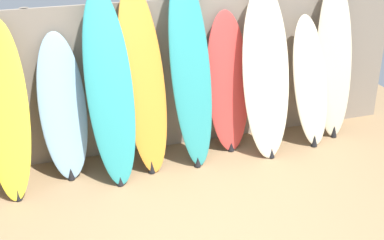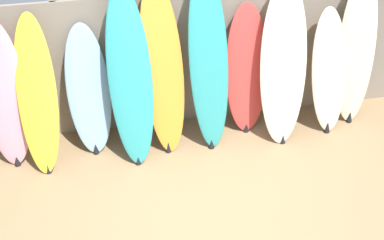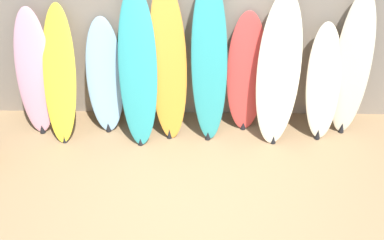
# 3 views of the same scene
# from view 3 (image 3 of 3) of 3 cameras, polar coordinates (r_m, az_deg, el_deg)

# --- Properties ---
(ground) EXTENTS (7.68, 7.68, 0.00)m
(ground) POSITION_cam_3_polar(r_m,az_deg,el_deg) (5.00, -0.40, -12.46)
(ground) COLOR #8E704C
(fence_back) EXTENTS (6.08, 0.11, 1.80)m
(fence_back) POSITION_cam_3_polar(r_m,az_deg,el_deg) (6.00, -0.02, 8.14)
(fence_back) COLOR gray
(fence_back) RESTS_ON ground
(surfboard_pink_0) EXTENTS (0.55, 0.53, 1.72)m
(surfboard_pink_0) POSITION_cam_3_polar(r_m,az_deg,el_deg) (6.13, -20.30, 5.84)
(surfboard_pink_0) COLOR pink
(surfboard_pink_0) RESTS_ON ground
(surfboard_yellow_1) EXTENTS (0.49, 0.77, 1.76)m
(surfboard_yellow_1) POSITION_cam_3_polar(r_m,az_deg,el_deg) (5.93, -17.24, 5.57)
(surfboard_yellow_1) COLOR yellow
(surfboard_yellow_1) RESTS_ON ground
(surfboard_skyblue_2) EXTENTS (0.52, 0.50, 1.57)m
(surfboard_skyblue_2) POSITION_cam_3_polar(r_m,az_deg,el_deg) (5.95, -11.55, 5.62)
(surfboard_skyblue_2) COLOR #8CB7D6
(surfboard_skyblue_2) RESTS_ON ground
(surfboard_teal_3) EXTENTS (0.53, 0.75, 2.02)m
(surfboard_teal_3) POSITION_cam_3_polar(r_m,az_deg,el_deg) (5.59, -7.23, 6.67)
(surfboard_teal_3) COLOR teal
(surfboard_teal_3) RESTS_ON ground
(surfboard_orange_4) EXTENTS (0.56, 0.66, 2.05)m
(surfboard_orange_4) POSITION_cam_3_polar(r_m,az_deg,el_deg) (5.63, -3.19, 7.23)
(surfboard_orange_4) COLOR orange
(surfboard_orange_4) RESTS_ON ground
(surfboard_teal_5) EXTENTS (0.54, 0.65, 2.16)m
(surfboard_teal_5) POSITION_cam_3_polar(r_m,az_deg,el_deg) (5.57, 2.33, 7.66)
(surfboard_teal_5) COLOR teal
(surfboard_teal_5) RESTS_ON ground
(surfboard_red_6) EXTENTS (0.55, 0.41, 1.66)m
(surfboard_red_6) POSITION_cam_3_polar(r_m,az_deg,el_deg) (5.85, 7.25, 6.11)
(surfboard_red_6) COLOR #D13D38
(surfboard_red_6) RESTS_ON ground
(surfboard_cream_7) EXTENTS (0.63, 0.72, 1.96)m
(surfboard_cream_7) POSITION_cam_3_polar(r_m,az_deg,el_deg) (5.68, 11.46, 6.31)
(surfboard_cream_7) COLOR beige
(surfboard_cream_7) RESTS_ON ground
(surfboard_cream_8) EXTENTS (0.54, 0.60, 1.56)m
(surfboard_cream_8) POSITION_cam_3_polar(r_m,az_deg,el_deg) (5.97, 17.11, 4.70)
(surfboard_cream_8) COLOR beige
(surfboard_cream_8) RESTS_ON ground
(surfboard_cream_9) EXTENTS (0.49, 0.43, 1.95)m
(surfboard_cream_9) POSITION_cam_3_polar(r_m,az_deg,el_deg) (6.07, 20.60, 6.67)
(surfboard_cream_9) COLOR beige
(surfboard_cream_9) RESTS_ON ground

